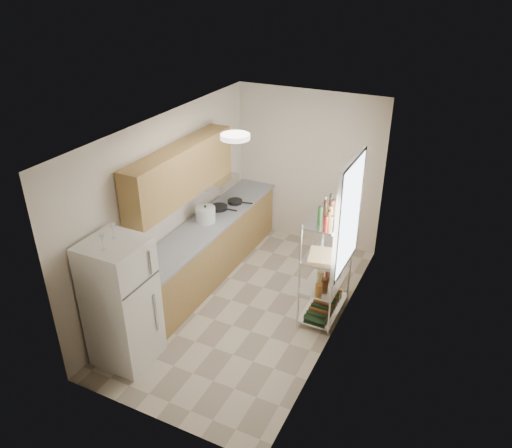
{
  "coord_description": "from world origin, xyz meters",
  "views": [
    {
      "loc": [
        2.59,
        -5.1,
        4.32
      ],
      "look_at": [
        -0.0,
        0.25,
        1.19
      ],
      "focal_mm": 35.0,
      "sensor_mm": 36.0,
      "label": 1
    }
  ],
  "objects_px": {
    "refrigerator": "(121,303)",
    "frying_pan_large": "(219,208)",
    "cutting_board": "(322,256)",
    "rice_cooker": "(206,214)",
    "espresso_machine": "(345,232)"
  },
  "relations": [
    {
      "from": "refrigerator",
      "to": "frying_pan_large",
      "type": "height_order",
      "value": "refrigerator"
    },
    {
      "from": "refrigerator",
      "to": "cutting_board",
      "type": "height_order",
      "value": "refrigerator"
    },
    {
      "from": "rice_cooker",
      "to": "frying_pan_large",
      "type": "relative_size",
      "value": 1.02
    },
    {
      "from": "frying_pan_large",
      "to": "rice_cooker",
      "type": "bearing_deg",
      "value": -88.94
    },
    {
      "from": "cutting_board",
      "to": "espresso_machine",
      "type": "height_order",
      "value": "espresso_machine"
    },
    {
      "from": "rice_cooker",
      "to": "espresso_machine",
      "type": "distance_m",
      "value": 2.08
    },
    {
      "from": "refrigerator",
      "to": "cutting_board",
      "type": "xyz_separation_m",
      "value": [
        1.86,
        1.68,
        0.22
      ]
    },
    {
      "from": "refrigerator",
      "to": "espresso_machine",
      "type": "xyz_separation_m",
      "value": [
        1.99,
        2.19,
        0.34
      ]
    },
    {
      "from": "rice_cooker",
      "to": "refrigerator",
      "type": "bearing_deg",
      "value": -87.71
    },
    {
      "from": "frying_pan_large",
      "to": "espresso_machine",
      "type": "bearing_deg",
      "value": -12.14
    },
    {
      "from": "rice_cooker",
      "to": "cutting_board",
      "type": "height_order",
      "value": "rice_cooker"
    },
    {
      "from": "refrigerator",
      "to": "cutting_board",
      "type": "distance_m",
      "value": 2.51
    },
    {
      "from": "refrigerator",
      "to": "espresso_machine",
      "type": "bearing_deg",
      "value": 47.65
    },
    {
      "from": "cutting_board",
      "to": "espresso_machine",
      "type": "relative_size",
      "value": 1.51
    },
    {
      "from": "refrigerator",
      "to": "espresso_machine",
      "type": "height_order",
      "value": "refrigerator"
    }
  ]
}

